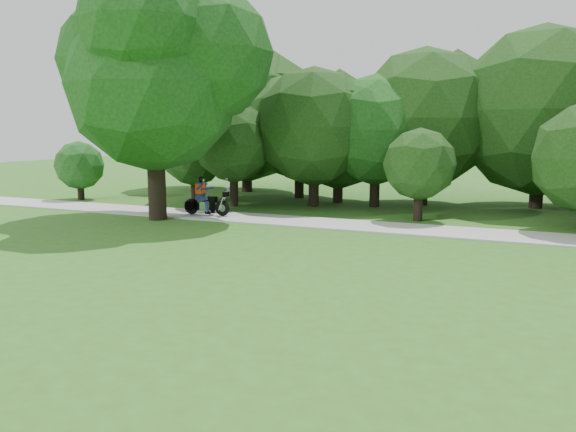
% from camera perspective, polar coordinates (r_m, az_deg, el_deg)
% --- Properties ---
extents(ground, '(100.00, 100.00, 0.00)m').
position_cam_1_polar(ground, '(11.80, 10.02, -8.07)').
color(ground, '#31601B').
rests_on(ground, ground).
extents(walkway, '(60.00, 2.20, 0.06)m').
position_cam_1_polar(walkway, '(19.47, 15.57, -1.54)').
color(walkway, '#A8A8A3').
rests_on(walkway, ground).
extents(tree_line, '(38.43, 12.48, 7.88)m').
position_cam_1_polar(tree_line, '(25.99, 18.83, 8.99)').
color(tree_line, black).
rests_on(tree_line, ground).
extents(big_tree_west, '(8.64, 6.56, 9.96)m').
position_cam_1_polar(big_tree_west, '(22.29, -13.11, 14.59)').
color(big_tree_west, black).
rests_on(big_tree_west, ground).
extents(touring_motorcycle, '(2.02, 0.63, 1.54)m').
position_cam_1_polar(touring_motorcycle, '(22.46, -8.55, 1.52)').
color(touring_motorcycle, black).
rests_on(touring_motorcycle, walkway).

